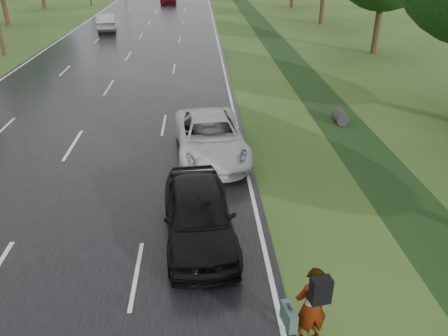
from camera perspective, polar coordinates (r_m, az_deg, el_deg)
name	(u,v)px	position (r m, az deg, el deg)	size (l,w,h in m)	color
road	(154,16)	(54.10, -9.18, 19.04)	(14.00, 180.00, 0.04)	black
edge_stripe_east	(212,15)	(53.88, -1.60, 19.34)	(0.12, 180.00, 0.01)	silver
edge_stripe_west	(95,16)	(55.16, -16.55, 18.50)	(0.12, 180.00, 0.01)	silver
center_line	(154,16)	(54.10, -9.18, 19.06)	(0.12, 180.00, 0.01)	silver
drainage_ditch	(300,72)	(28.72, 9.85, 12.19)	(2.20, 120.00, 0.56)	black
pedestrian	(310,306)	(8.97, 11.21, -17.31)	(0.93, 0.72, 1.88)	#A5998C
white_pickup	(210,137)	(16.38, -1.80, 4.04)	(2.48, 5.38, 1.50)	silver
dark_sedan	(199,214)	(11.69, -3.33, -5.97)	(1.83, 4.55, 1.55)	black
silver_sedan	(107,22)	(44.79, -15.09, 17.92)	(1.63, 4.67, 1.54)	#95989D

